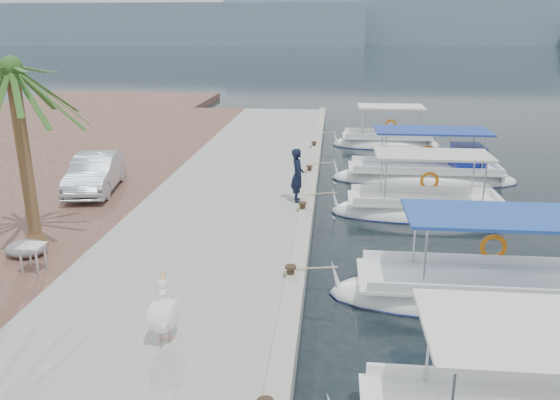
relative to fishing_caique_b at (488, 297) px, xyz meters
The scene contains 16 objects.
ground 5.51m from the fishing_caique_b, 143.34° to the left, with size 400.00×400.00×0.00m, color black.
concrete_quay 11.12m from the fishing_caique_b, 131.83° to the left, with size 6.00×40.00×0.50m, color gray.
quay_curb 9.51m from the fishing_caique_b, 119.23° to the left, with size 0.44×40.00×0.12m, color #A49F91.
cobblestone_strip 14.93m from the fishing_caique_b, 146.28° to the left, with size 4.00×40.00×0.50m, color brown.
distant_hills 206.46m from the fishing_caique_b, 82.99° to the left, with size 330.00×60.00×18.00m.
fishing_caique_b is the anchor object (origin of this frame).
fishing_caique_c 6.32m from the fishing_caique_b, 95.46° to the left, with size 6.46×2.07×2.83m.
fishing_caique_d 10.84m from the fishing_caique_b, 88.96° to the left, with size 7.84×2.31×2.83m.
fishing_caique_e 18.00m from the fishing_caique_b, 92.81° to the left, with size 5.89×2.29×2.83m.
mooring_bollards 6.78m from the fishing_caique_b, 134.88° to the left, with size 0.28×20.28×0.33m.
pelican 7.73m from the fishing_caique_b, 155.68° to the right, with size 0.68×1.44×1.11m.
fisherman 7.88m from the fishing_caique_b, 130.19° to the left, with size 0.68×0.45×1.88m, color black.
date_palm 13.12m from the fishing_caique_b, behind, with size 4.60×4.60×5.76m.
parked_car 14.14m from the fishing_caique_b, 152.63° to the left, with size 1.45×4.15×1.37m, color silver.
tarp_bundle 11.91m from the fishing_caique_b, behind, with size 1.10×0.90×0.40m, color slate.
folding_table 11.17m from the fishing_caique_b, behind, with size 0.55×0.55×0.73m.
Camera 1 is at (0.56, -15.51, 6.33)m, focal length 35.00 mm.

